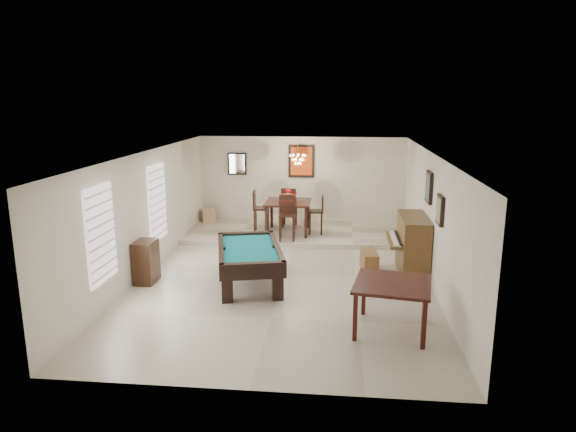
% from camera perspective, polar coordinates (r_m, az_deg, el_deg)
% --- Properties ---
extents(ground_plane, '(6.00, 9.00, 0.02)m').
position_cam_1_polar(ground_plane, '(11.09, -0.31, -6.55)').
color(ground_plane, beige).
extents(wall_back, '(6.00, 0.04, 2.60)m').
position_cam_1_polar(wall_back, '(15.12, 1.49, 3.88)').
color(wall_back, silver).
rests_on(wall_back, ground_plane).
extents(wall_front, '(6.00, 0.04, 2.60)m').
position_cam_1_polar(wall_front, '(6.46, -4.61, -8.91)').
color(wall_front, silver).
rests_on(wall_front, ground_plane).
extents(wall_left, '(0.04, 9.00, 2.60)m').
position_cam_1_polar(wall_left, '(11.43, -15.45, 0.40)').
color(wall_left, silver).
rests_on(wall_left, ground_plane).
extents(wall_right, '(0.04, 9.00, 2.60)m').
position_cam_1_polar(wall_right, '(10.83, 15.67, -0.30)').
color(wall_right, silver).
rests_on(wall_right, ground_plane).
extents(ceiling, '(6.00, 9.00, 0.04)m').
position_cam_1_polar(ceiling, '(10.50, -0.33, 6.99)').
color(ceiling, white).
rests_on(ceiling, wall_back).
extents(dining_step, '(6.00, 2.50, 0.12)m').
position_cam_1_polar(dining_step, '(14.16, 1.08, -1.89)').
color(dining_step, beige).
rests_on(dining_step, ground_plane).
extents(window_left_front, '(0.06, 1.00, 1.70)m').
position_cam_1_polar(window_left_front, '(9.43, -20.08, -1.93)').
color(window_left_front, white).
rests_on(window_left_front, wall_left).
extents(window_left_rear, '(0.06, 1.00, 1.70)m').
position_cam_1_polar(window_left_rear, '(11.95, -14.33, 1.49)').
color(window_left_rear, white).
rests_on(window_left_rear, wall_left).
extents(pool_table, '(1.72, 2.48, 0.75)m').
position_cam_1_polar(pool_table, '(10.46, -4.32, -5.58)').
color(pool_table, black).
rests_on(pool_table, ground_plane).
extents(square_table, '(1.37, 1.37, 0.82)m').
position_cam_1_polar(square_table, '(8.58, 11.44, -9.83)').
color(square_table, black).
rests_on(square_table, ground_plane).
extents(upright_piano, '(0.84, 1.50, 1.25)m').
position_cam_1_polar(upright_piano, '(11.28, 12.94, -3.15)').
color(upright_piano, brown).
rests_on(upright_piano, ground_plane).
extents(piano_bench, '(0.38, 0.82, 0.44)m').
position_cam_1_polar(piano_bench, '(11.38, 9.00, -4.96)').
color(piano_bench, brown).
rests_on(piano_bench, ground_plane).
extents(apothecary_chest, '(0.39, 0.58, 0.87)m').
position_cam_1_polar(apothecary_chest, '(10.90, -15.50, -4.91)').
color(apothecary_chest, black).
rests_on(apothecary_chest, ground_plane).
extents(dining_table, '(1.19, 1.19, 0.98)m').
position_cam_1_polar(dining_table, '(13.85, 0.01, 0.13)').
color(dining_table, black).
rests_on(dining_table, dining_step).
extents(flower_vase, '(0.15, 0.15, 0.23)m').
position_cam_1_polar(flower_vase, '(13.73, 0.01, 2.59)').
color(flower_vase, red).
rests_on(flower_vase, dining_table).
extents(dining_chair_south, '(0.45, 0.45, 1.15)m').
position_cam_1_polar(dining_chair_south, '(13.10, -0.11, -0.25)').
color(dining_chair_south, black).
rests_on(dining_chair_south, dining_step).
extents(dining_chair_north, '(0.44, 0.44, 1.12)m').
position_cam_1_polar(dining_chair_north, '(14.53, 0.17, 1.02)').
color(dining_chair_north, black).
rests_on(dining_chair_north, dining_step).
extents(dining_chair_west, '(0.45, 0.45, 1.14)m').
position_cam_1_polar(dining_chair_west, '(13.91, -2.98, 0.49)').
color(dining_chair_west, black).
rests_on(dining_chair_west, dining_step).
extents(dining_chair_east, '(0.41, 0.41, 1.06)m').
position_cam_1_polar(dining_chair_east, '(13.75, 3.10, 0.18)').
color(dining_chair_east, black).
rests_on(dining_chair_east, dining_step).
extents(corner_bench, '(0.44, 0.51, 0.41)m').
position_cam_1_polar(corner_bench, '(15.35, -8.72, 0.15)').
color(corner_bench, tan).
rests_on(corner_bench, dining_step).
extents(chandelier, '(0.44, 0.44, 0.60)m').
position_cam_1_polar(chandelier, '(13.72, 1.10, 6.73)').
color(chandelier, '#FFE5B2').
rests_on(chandelier, ceiling).
extents(back_painting, '(0.75, 0.06, 0.95)m').
position_cam_1_polar(back_painting, '(15.00, 1.49, 6.12)').
color(back_painting, '#D84C14').
rests_on(back_painting, wall_back).
extents(back_mirror, '(0.55, 0.06, 0.65)m').
position_cam_1_polar(back_mirror, '(15.27, -5.67, 5.80)').
color(back_mirror, white).
rests_on(back_mirror, wall_back).
extents(right_picture_upper, '(0.06, 0.55, 0.65)m').
position_cam_1_polar(right_picture_upper, '(11.00, 15.40, 3.11)').
color(right_picture_upper, slate).
rests_on(right_picture_upper, wall_right).
extents(right_picture_lower, '(0.06, 0.45, 0.55)m').
position_cam_1_polar(right_picture_lower, '(9.78, 16.55, 0.64)').
color(right_picture_lower, gray).
rests_on(right_picture_lower, wall_right).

